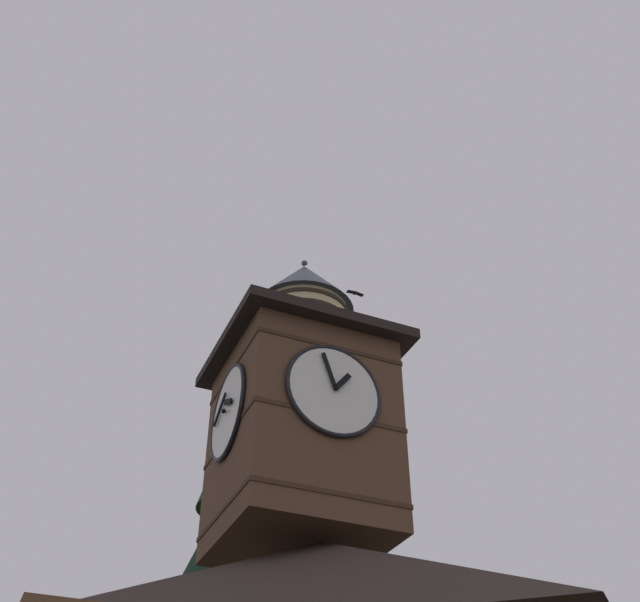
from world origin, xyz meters
TOP-DOWN VIEW (x-y plane):
  - clock_tower at (-1.39, -1.85)m, footprint 4.09×4.09m
  - flying_bird_high at (-4.47, -5.07)m, footprint 0.57×0.18m

SIDE VIEW (x-z plane):
  - clock_tower at x=-1.39m, z-range 7.21..14.93m
  - flying_bird_high at x=-4.47m, z-range 17.69..17.79m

